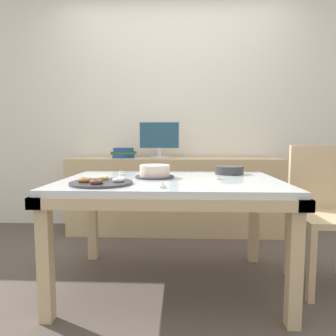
{
  "coord_description": "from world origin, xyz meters",
  "views": [
    {
      "loc": [
        0.07,
        -1.94,
        0.98
      ],
      "look_at": [
        -0.02,
        0.12,
        0.78
      ],
      "focal_mm": 32.0,
      "sensor_mm": 36.0,
      "label": 1
    }
  ],
  "objects": [
    {
      "name": "tealight_centre",
      "position": [
        -0.03,
        -0.37,
        0.73
      ],
      "size": [
        0.04,
        0.04,
        0.04
      ],
      "color": "silver",
      "rests_on": "dining_table"
    },
    {
      "name": "computer_monitor",
      "position": [
        -0.16,
        1.17,
        0.98
      ],
      "size": [
        0.42,
        0.2,
        0.38
      ],
      "color": "silver",
      "rests_on": "sideboard"
    },
    {
      "name": "tealight_left_edge",
      "position": [
        -0.38,
        0.28,
        0.73
      ],
      "size": [
        0.04,
        0.04,
        0.04
      ],
      "color": "silver",
      "rests_on": "dining_table"
    },
    {
      "name": "cake_chocolate_round",
      "position": [
        -0.11,
        0.06,
        0.76
      ],
      "size": [
        0.27,
        0.27,
        0.09
      ],
      "color": "#333338",
      "rests_on": "dining_table"
    },
    {
      "name": "wall_back",
      "position": [
        0.0,
        1.47,
        1.3
      ],
      "size": [
        8.0,
        0.1,
        2.6
      ],
      "primitive_type": "cube",
      "color": "silver",
      "rests_on": "ground"
    },
    {
      "name": "tealight_near_cakes",
      "position": [
        -0.35,
        0.16,
        0.73
      ],
      "size": [
        0.04,
        0.04,
        0.04
      ],
      "color": "silver",
      "rests_on": "dining_table"
    },
    {
      "name": "sideboard",
      "position": [
        0.0,
        1.17,
        0.39
      ],
      "size": [
        2.18,
        0.44,
        0.79
      ],
      "color": "#D1B284",
      "rests_on": "ground"
    },
    {
      "name": "dining_table",
      "position": [
        0.0,
        0.0,
        0.63
      ],
      "size": [
        1.43,
        0.98,
        0.72
      ],
      "color": "silver",
      "rests_on": "ground"
    },
    {
      "name": "chair",
      "position": [
        1.04,
        0.08,
        0.52
      ],
      "size": [
        0.43,
        0.43,
        0.94
      ],
      "color": "#D1B284",
      "rests_on": "ground"
    },
    {
      "name": "book_stack",
      "position": [
        -0.53,
        1.17,
        0.83
      ],
      "size": [
        0.25,
        0.21,
        0.11
      ],
      "color": "#23478C",
      "rests_on": "sideboard"
    },
    {
      "name": "plate_stack",
      "position": [
        0.43,
        0.29,
        0.75
      ],
      "size": [
        0.21,
        0.21,
        0.06
      ],
      "color": "#333338",
      "rests_on": "dining_table"
    },
    {
      "name": "ground_plane",
      "position": [
        0.0,
        0.0,
        0.0
      ],
      "size": [
        12.0,
        12.0,
        0.0
      ],
      "primitive_type": "plane",
      "color": "#564C44"
    },
    {
      "name": "pastry_platter",
      "position": [
        -0.4,
        -0.24,
        0.73
      ],
      "size": [
        0.36,
        0.36,
        0.04
      ],
      "color": "#333338",
      "rests_on": "dining_table"
    },
    {
      "name": "tealight_near_front",
      "position": [
        0.3,
        -0.02,
        0.73
      ],
      "size": [
        0.04,
        0.04,
        0.04
      ],
      "color": "silver",
      "rests_on": "dining_table"
    }
  ]
}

